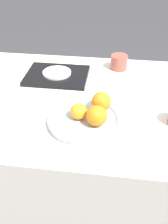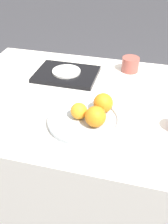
{
  "view_description": "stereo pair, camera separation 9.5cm",
  "coord_description": "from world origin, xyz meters",
  "px_view_note": "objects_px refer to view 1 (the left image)",
  "views": [
    {
      "loc": [
        0.12,
        -0.94,
        1.39
      ],
      "look_at": [
        0.02,
        -0.17,
        0.83
      ],
      "focal_mm": 42.0,
      "sensor_mm": 36.0,
      "label": 1
    },
    {
      "loc": [
        0.22,
        -0.92,
        1.39
      ],
      "look_at": [
        0.02,
        -0.17,
        0.83
      ],
      "focal_mm": 42.0,
      "sensor_mm": 36.0,
      "label": 2
    }
  ],
  "objects_px": {
    "orange_2": "(78,111)",
    "serving_tray": "(57,75)",
    "side_plate": "(57,73)",
    "orange_0": "(97,116)",
    "fruit_platter": "(84,120)",
    "cup_0": "(119,62)",
    "orange_1": "(101,102)"
  },
  "relations": [
    {
      "from": "orange_0",
      "to": "orange_1",
      "type": "xyz_separation_m",
      "value": [
        0.01,
        0.09,
        -0.0
      ]
    },
    {
      "from": "fruit_platter",
      "to": "cup_0",
      "type": "bearing_deg",
      "value": 76.01
    },
    {
      "from": "orange_0",
      "to": "side_plate",
      "type": "relative_size",
      "value": 0.56
    },
    {
      "from": "fruit_platter",
      "to": "orange_1",
      "type": "height_order",
      "value": "orange_1"
    },
    {
      "from": "fruit_platter",
      "to": "orange_2",
      "type": "distance_m",
      "value": 0.04
    },
    {
      "from": "orange_2",
      "to": "serving_tray",
      "type": "height_order",
      "value": "orange_2"
    },
    {
      "from": "fruit_platter",
      "to": "serving_tray",
      "type": "distance_m",
      "value": 0.38
    },
    {
      "from": "orange_0",
      "to": "side_plate",
      "type": "height_order",
      "value": "orange_0"
    },
    {
      "from": "cup_0",
      "to": "orange_2",
      "type": "bearing_deg",
      "value": -106.55
    },
    {
      "from": "orange_0",
      "to": "orange_1",
      "type": "height_order",
      "value": "same"
    },
    {
      "from": "orange_0",
      "to": "orange_1",
      "type": "relative_size",
      "value": 1.01
    },
    {
      "from": "side_plate",
      "to": "cup_0",
      "type": "height_order",
      "value": "cup_0"
    },
    {
      "from": "orange_1",
      "to": "orange_2",
      "type": "distance_m",
      "value": 0.1
    },
    {
      "from": "orange_2",
      "to": "side_plate",
      "type": "relative_size",
      "value": 0.45
    },
    {
      "from": "fruit_platter",
      "to": "cup_0",
      "type": "distance_m",
      "value": 0.48
    },
    {
      "from": "orange_0",
      "to": "cup_0",
      "type": "xyz_separation_m",
      "value": [
        0.07,
        0.49,
        -0.02
      ]
    },
    {
      "from": "orange_1",
      "to": "side_plate",
      "type": "height_order",
      "value": "orange_1"
    },
    {
      "from": "orange_0",
      "to": "orange_2",
      "type": "relative_size",
      "value": 1.23
    },
    {
      "from": "fruit_platter",
      "to": "orange_0",
      "type": "relative_size",
      "value": 3.6
    },
    {
      "from": "orange_2",
      "to": "serving_tray",
      "type": "relative_size",
      "value": 0.21
    },
    {
      "from": "orange_1",
      "to": "side_plate",
      "type": "relative_size",
      "value": 0.55
    },
    {
      "from": "orange_0",
      "to": "orange_2",
      "type": "distance_m",
      "value": 0.08
    },
    {
      "from": "orange_1",
      "to": "orange_2",
      "type": "xyz_separation_m",
      "value": [
        -0.08,
        -0.06,
        -0.01
      ]
    },
    {
      "from": "orange_1",
      "to": "orange_0",
      "type": "bearing_deg",
      "value": -95.96
    },
    {
      "from": "orange_2",
      "to": "side_plate",
      "type": "xyz_separation_m",
      "value": [
        -0.15,
        0.33,
        -0.02
      ]
    },
    {
      "from": "orange_0",
      "to": "side_plate",
      "type": "distance_m",
      "value": 0.42
    },
    {
      "from": "orange_2",
      "to": "orange_0",
      "type": "bearing_deg",
      "value": -21.77
    },
    {
      "from": "serving_tray",
      "to": "fruit_platter",
      "type": "bearing_deg",
      "value": -62.29
    },
    {
      "from": "fruit_platter",
      "to": "side_plate",
      "type": "relative_size",
      "value": 2.0
    },
    {
      "from": "serving_tray",
      "to": "side_plate",
      "type": "distance_m",
      "value": 0.02
    },
    {
      "from": "serving_tray",
      "to": "side_plate",
      "type": "relative_size",
      "value": 2.16
    },
    {
      "from": "serving_tray",
      "to": "orange_2",
      "type": "bearing_deg",
      "value": -65.0
    }
  ]
}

